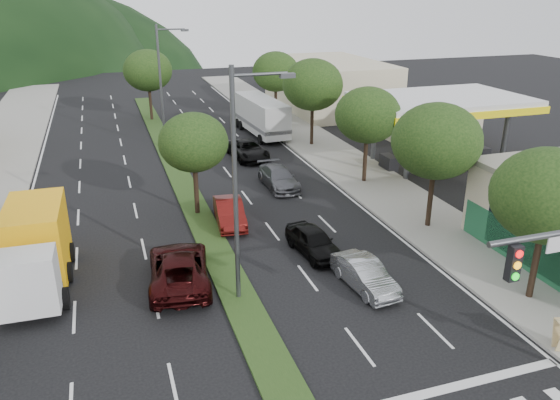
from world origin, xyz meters
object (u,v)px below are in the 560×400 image
object	(u,v)px
tree_r_e	(276,72)
sedan_silver	(365,275)
tree_med_near	(193,142)
car_queue_a	(314,241)
car_queue_b	(279,178)
tree_r_b	(436,141)
tree_r_d	(313,85)
tree_r_a	(548,196)
streetlight_mid	(163,81)
suv_maroon	(179,268)
tree_med_far	(148,70)
car_queue_d	(248,150)
box_truck	(36,250)
car_queue_c	(230,212)
motorhome	(261,116)
tree_r_c	(368,115)
streetlight_near	(240,177)

from	to	relation	value
tree_r_e	sedan_silver	xyz separation A→B (m)	(-6.39, -32.88, -4.23)
tree_r_e	tree_med_near	world-z (taller)	tree_r_e
tree_r_e	car_queue_a	size ratio (longest dim) A/B	1.65
car_queue_b	tree_r_b	bearing A→B (deg)	-57.62
tree_r_d	tree_med_near	xyz separation A→B (m)	(-12.00, -12.00, -0.75)
tree_r_a	sedan_silver	bearing A→B (deg)	154.00
streetlight_mid	car_queue_a	xyz separation A→B (m)	(4.47, -22.02, -4.89)
tree_med_near	car_queue_a	size ratio (longest dim) A/B	1.48
streetlight_mid	suv_maroon	distance (m)	23.51
tree_med_far	car_queue_b	xyz separation A→B (m)	(6.08, -23.02, -4.33)
streetlight_mid	car_queue_d	xyz separation A→B (m)	(5.64, -4.87, -4.87)
tree_med_far	box_truck	bearing A→B (deg)	-104.60
streetlight_mid	car_queue_c	bearing A→B (deg)	-85.65
car_queue_a	car_queue_b	xyz separation A→B (m)	(1.41, 10.00, -0.02)
box_truck	motorhome	size ratio (longest dim) A/B	0.81
tree_r_e	sedan_silver	world-z (taller)	tree_r_e
tree_r_b	tree_med_far	xyz separation A→B (m)	(-12.00, 32.00, -0.03)
tree_med_near	tree_med_far	world-z (taller)	tree_med_far
tree_r_d	streetlight_mid	distance (m)	12.18
tree_med_far	car_queue_a	distance (m)	33.63
sedan_silver	car_queue_d	size ratio (longest dim) A/B	0.78
tree_r_c	tree_med_near	distance (m)	12.17
suv_maroon	car_queue_d	size ratio (longest dim) A/B	1.12
tree_r_b	tree_med_far	distance (m)	34.18
car_queue_b	car_queue_c	distance (m)	6.78
streetlight_mid	motorhome	bearing A→B (deg)	12.65
car_queue_d	box_truck	bearing A→B (deg)	-135.86
streetlight_near	streetlight_mid	distance (m)	25.00
car_queue_d	motorhome	xyz separation A→B (m)	(3.16, 6.84, 1.05)
box_truck	tree_r_c	bearing A→B (deg)	-157.50
tree_r_c	tree_med_far	world-z (taller)	tree_med_far
suv_maroon	car_queue_a	world-z (taller)	suv_maroon
tree_r_a	motorhome	world-z (taller)	tree_r_a
sedan_silver	car_queue_a	size ratio (longest dim) A/B	0.98
tree_r_c	motorhome	xyz separation A→B (m)	(-3.00, 14.97, -2.98)
car_queue_b	tree_r_c	bearing A→B (deg)	-10.39
tree_r_c	car_queue_c	distance (m)	11.95
tree_r_a	box_truck	bearing A→B (deg)	157.98
tree_r_e	car_queue_b	distance (m)	20.36
streetlight_near	tree_r_d	bearing A→B (deg)	61.80
tree_r_a	car_queue_c	world-z (taller)	tree_r_a
sedan_silver	tree_r_c	bearing A→B (deg)	57.81
tree_r_d	tree_r_a	bearing A→B (deg)	-90.00
tree_med_near	car_queue_a	bearing A→B (deg)	-56.34
streetlight_near	streetlight_mid	size ratio (longest dim) A/B	1.00
tree_r_a	motorhome	bearing A→B (deg)	95.53
streetlight_mid	suv_maroon	xyz separation A→B (m)	(-2.44, -22.89, -4.79)
sedan_silver	box_truck	xyz separation A→B (m)	(-13.89, 5.09, 0.99)
tree_r_a	car_queue_d	distance (m)	25.24
tree_med_far	box_truck	size ratio (longest dim) A/B	0.97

